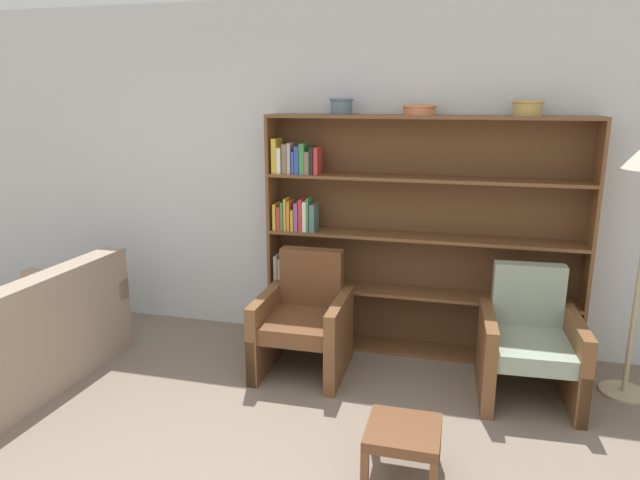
{
  "coord_description": "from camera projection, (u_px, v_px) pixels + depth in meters",
  "views": [
    {
      "loc": [
        0.91,
        -1.86,
        2.0
      ],
      "look_at": [
        -0.15,
        2.19,
        0.95
      ],
      "focal_mm": 32.0,
      "sensor_mm": 36.0,
      "label": 1
    }
  ],
  "objects": [
    {
      "name": "footstool",
      "position": [
        403.0,
        436.0,
        3.03
      ],
      "size": [
        0.39,
        0.39,
        0.3
      ],
      "color": "brown",
      "rests_on": "ground"
    },
    {
      "name": "couch",
      "position": [
        8.0,
        348.0,
        4.0
      ],
      "size": [
        1.02,
        1.71,
        0.84
      ],
      "rotation": [
        0.0,
        0.0,
        1.53
      ],
      "color": "gray",
      "rests_on": "ground"
    },
    {
      "name": "wall_back",
      "position": [
        352.0,
        176.0,
        4.63
      ],
      "size": [
        12.0,
        0.06,
        2.75
      ],
      "color": "silver",
      "rests_on": "ground"
    },
    {
      "name": "armchair_cushioned",
      "position": [
        529.0,
        343.0,
        3.86
      ],
      "size": [
        0.67,
        0.71,
        0.88
      ],
      "rotation": [
        0.0,
        0.0,
        3.19
      ],
      "color": "brown",
      "rests_on": "ground"
    },
    {
      "name": "bowl_copper",
      "position": [
        528.0,
        107.0,
        4.0
      ],
      "size": [
        0.22,
        0.22,
        0.11
      ],
      "color": "tan",
      "rests_on": "bookshelf"
    },
    {
      "name": "bowl_stoneware",
      "position": [
        419.0,
        109.0,
        4.19
      ],
      "size": [
        0.25,
        0.25,
        0.07
      ],
      "color": "#C67547",
      "rests_on": "bookshelf"
    },
    {
      "name": "bookshelf",
      "position": [
        396.0,
        238.0,
        4.49
      ],
      "size": [
        2.43,
        0.3,
        1.87
      ],
      "color": "brown",
      "rests_on": "ground"
    },
    {
      "name": "armchair_leather",
      "position": [
        304.0,
        321.0,
        4.25
      ],
      "size": [
        0.65,
        0.69,
        0.88
      ],
      "rotation": [
        0.0,
        0.0,
        3.15
      ],
      "color": "brown",
      "rests_on": "ground"
    },
    {
      "name": "bowl_slate",
      "position": [
        341.0,
        105.0,
        4.32
      ],
      "size": [
        0.19,
        0.19,
        0.12
      ],
      "color": "slate",
      "rests_on": "bookshelf"
    }
  ]
}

